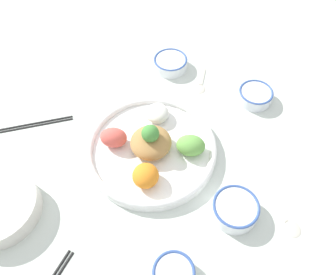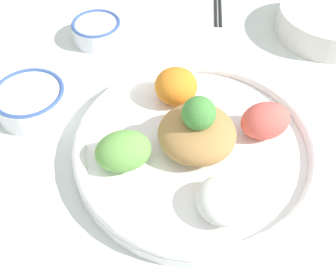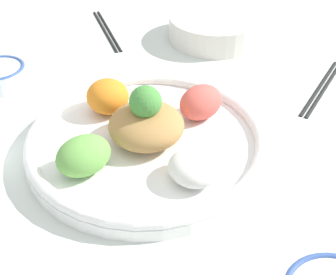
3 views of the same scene
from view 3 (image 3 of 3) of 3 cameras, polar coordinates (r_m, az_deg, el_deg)
ground_plane at (r=0.74m, az=0.46°, el=-1.25°), size 2.40×2.40×0.00m
salad_platter at (r=0.72m, az=-2.66°, el=-0.12°), size 0.37×0.37×0.12m
rice_bowl_plain at (r=0.95m, az=-19.81°, el=7.19°), size 0.10×0.10×0.04m
side_serving_bowl at (r=1.07m, az=5.71°, el=13.35°), size 0.20×0.20×0.05m
chopsticks_pair_near at (r=1.13m, az=-7.48°, el=12.90°), size 0.06×0.23×0.01m
chopsticks_pair_far at (r=0.94m, az=18.28°, el=5.90°), size 0.16×0.19×0.01m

